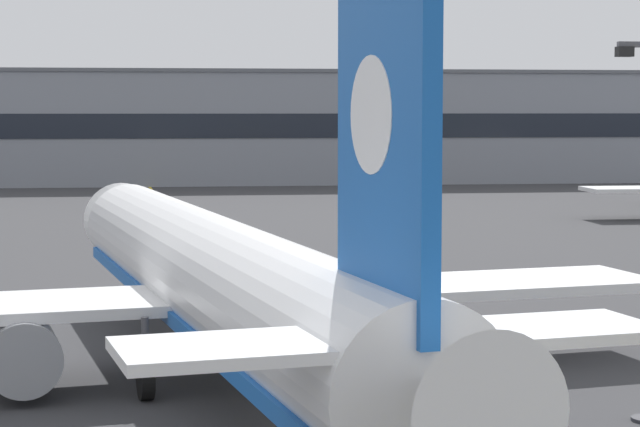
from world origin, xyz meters
TOP-DOWN VIEW (x-y plane):
  - taxiway_centreline at (0.00, 30.00)m, footprint 10.17×179.75m
  - airliner_foreground at (-1.53, 10.89)m, footprint 32.35×41.33m
  - safety_cone_by_nose_gear at (-1.14, 26.18)m, footprint 0.44×0.44m
  - terminal_building at (1.36, 116.99)m, footprint 113.58×12.40m

SIDE VIEW (x-z plane):
  - taxiway_centreline at x=0.00m, z-range 0.00..0.01m
  - safety_cone_by_nose_gear at x=-1.14m, z-range -0.02..0.53m
  - airliner_foreground at x=-1.53m, z-range -2.46..9.19m
  - terminal_building at x=1.36m, z-range 0.01..13.45m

